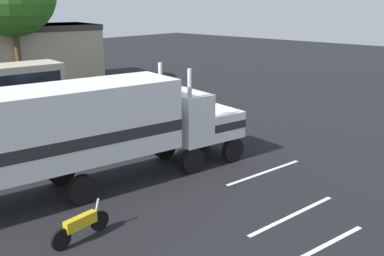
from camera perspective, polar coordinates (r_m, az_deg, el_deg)
The scene contains 7 objects.
ground_plane at distance 20.39m, azimuth 0.60°, elevation -3.80°, with size 120.00×120.00×0.00m, color black.
lane_stripe_near at distance 18.79m, azimuth 9.63°, elevation -5.84°, with size 4.40×0.16×0.01m, color silver.
lane_stripe_mid at distance 15.43m, azimuth 13.27°, elevation -11.24°, with size 4.40×0.16×0.01m, color silver.
lane_stripe_far at distance 13.70m, azimuth 16.32°, elevation -15.27°, with size 4.40×0.16×0.01m, color silver.
semi_truck at distance 16.44m, azimuth -15.95°, elevation -0.21°, with size 14.37×5.25×4.50m.
person_bystander at distance 19.76m, azimuth -17.04°, elevation -2.48°, with size 0.34×0.45×1.63m.
motorcycle at distance 13.88m, azimuth -14.55°, elevation -12.43°, with size 2.11×0.31×1.12m.
Camera 1 is at (-14.27, -12.74, 7.06)m, focal length 40.06 mm.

